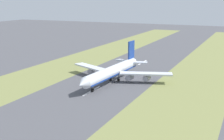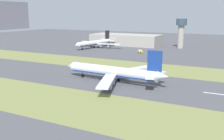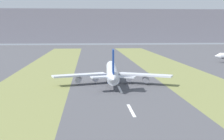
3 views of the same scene
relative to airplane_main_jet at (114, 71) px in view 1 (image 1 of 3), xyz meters
The scene contains 7 objects.
ground_plane 7.20m from the airplane_main_jet, 50.35° to the right, with size 800.00×800.00×0.00m, color #4C4C51.
grass_median_west 43.01m from the airplane_main_jet, behind, with size 40.00×600.00×0.01m, color olive.
grass_median_east 48.00m from the airplane_main_jet, ahead, with size 40.00×600.00×0.01m, color olive.
centreline_dash_near 58.46m from the airplane_main_jet, 87.51° to the right, with size 1.20×18.00×0.01m, color silver.
centreline_dash_mid 19.24m from the airplane_main_jet, 82.06° to the right, with size 1.20×18.00×0.01m, color silver.
centreline_dash_far 22.85m from the airplane_main_jet, 83.43° to the left, with size 1.20×18.00×0.01m, color silver.
airplane_main_jet is the anchor object (origin of this frame).
Camera 1 is at (-72.53, 159.58, 46.10)m, focal length 50.00 mm.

